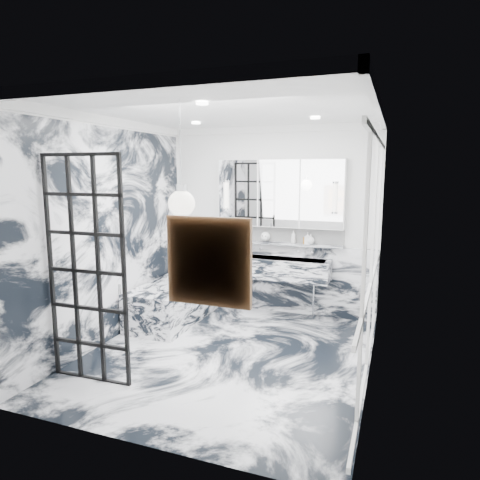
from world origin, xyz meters
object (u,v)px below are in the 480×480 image
at_px(bathtub, 175,301).
at_px(mirror_cabinet, 280,193).
at_px(trough_sink, 276,268).
at_px(crittall_door, 86,271).

bearing_deg(bathtub, mirror_cabinet, 32.06).
distance_m(trough_sink, bathtub, 1.55).
distance_m(mirror_cabinet, bathtub, 2.20).
bearing_deg(trough_sink, bathtub, -153.52).
bearing_deg(bathtub, crittall_door, -87.78).
xyz_separation_m(trough_sink, mirror_cabinet, (-0.00, 0.17, 1.09)).
bearing_deg(mirror_cabinet, crittall_door, -114.35).
distance_m(crittall_door, bathtub, 2.12).
height_order(mirror_cabinet, bathtub, mirror_cabinet).
relative_size(crittall_door, trough_sink, 1.44).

